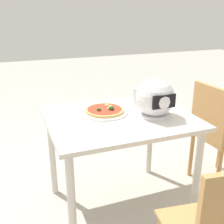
# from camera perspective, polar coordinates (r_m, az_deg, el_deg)

# --- Properties ---
(ground_plane) EXTENTS (14.00, 14.00, 0.00)m
(ground_plane) POSITION_cam_1_polar(r_m,az_deg,el_deg) (2.35, 1.39, -18.27)
(ground_plane) COLOR #B2ADA3
(dining_table) EXTENTS (1.01, 0.81, 0.75)m
(dining_table) POSITION_cam_1_polar(r_m,az_deg,el_deg) (2.01, 1.54, -3.57)
(dining_table) COLOR beige
(dining_table) RESTS_ON ground
(pizza_plate) EXTENTS (0.33, 0.33, 0.01)m
(pizza_plate) POSITION_cam_1_polar(r_m,az_deg,el_deg) (2.03, -1.52, -0.04)
(pizza_plate) COLOR white
(pizza_plate) RESTS_ON dining_table
(pizza) EXTENTS (0.28, 0.28, 0.05)m
(pizza) POSITION_cam_1_polar(r_m,az_deg,el_deg) (2.02, -1.50, 0.41)
(pizza) COLOR tan
(pizza) RESTS_ON pizza_plate
(motorcycle_helmet) EXTENTS (0.27, 0.27, 0.27)m
(motorcycle_helmet) POSITION_cam_1_polar(r_m,az_deg,el_deg) (1.96, 8.77, 2.76)
(motorcycle_helmet) COLOR silver
(motorcycle_helmet) RESTS_ON dining_table
(drinking_glass) EXTENTS (0.07, 0.07, 0.13)m
(drinking_glass) POSITION_cam_1_polar(r_m,az_deg,el_deg) (2.21, 5.08, 3.25)
(drinking_glass) COLOR silver
(drinking_glass) RESTS_ON dining_table
(chair_side) EXTENTS (0.42, 0.42, 0.90)m
(chair_side) POSITION_cam_1_polar(r_m,az_deg,el_deg) (2.49, 20.30, -3.59)
(chair_side) COLOR #B7844C
(chair_side) RESTS_ON ground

